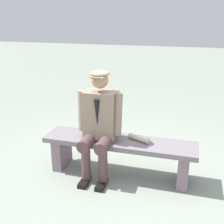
# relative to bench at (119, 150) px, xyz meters

# --- Properties ---
(ground_plane) EXTENTS (30.00, 30.00, 0.00)m
(ground_plane) POSITION_rel_bench_xyz_m (0.00, 0.00, -0.34)
(ground_plane) COLOR gray
(bench) EXTENTS (1.86, 0.43, 0.48)m
(bench) POSITION_rel_bench_xyz_m (0.00, 0.00, 0.00)
(bench) COLOR slate
(bench) RESTS_ON ground
(seated_man) EXTENTS (0.55, 0.58, 1.32)m
(seated_man) POSITION_rel_bench_xyz_m (0.23, 0.06, 0.38)
(seated_man) COLOR gray
(seated_man) RESTS_ON ground
(rolled_magazine) EXTENTS (0.28, 0.17, 0.07)m
(rolled_magazine) POSITION_rel_bench_xyz_m (-0.23, -0.04, 0.17)
(rolled_magazine) COLOR beige
(rolled_magazine) RESTS_ON bench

